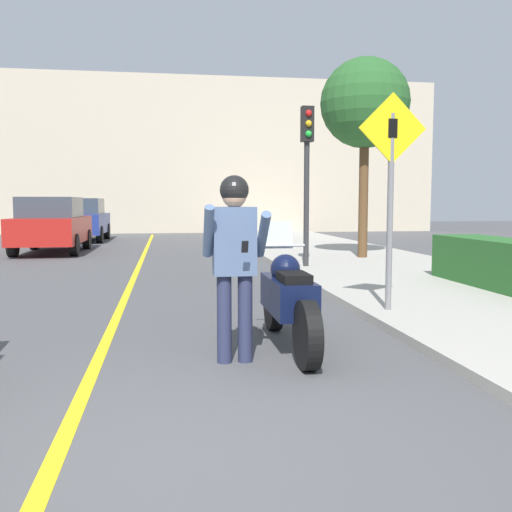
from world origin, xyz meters
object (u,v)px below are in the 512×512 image
Objects in this scene: street_tree at (365,104)px; parked_car_blue at (81,219)px; person_biker at (235,248)px; traffic_light at (307,155)px; motorcycle at (288,299)px; parked_car_red at (52,225)px; crossing_sign at (391,181)px.

street_tree is 1.20× the size of parked_car_blue.
person_biker is at bearing -116.42° from street_tree.
traffic_light is 0.83× the size of parked_car_blue.
traffic_light is 12.82m from parked_car_blue.
traffic_light is (2.43, 7.00, 1.45)m from person_biker.
motorcycle is 13.04m from parked_car_red.
person_biker is 7.55m from traffic_light.
street_tree is at bearing 42.74° from traffic_light.
person_biker is at bearing -77.60° from parked_car_blue.
parked_car_blue is (-8.32, 9.19, -3.13)m from street_tree.
person_biker reaches higher than parked_car_red.
traffic_light reaches higher than motorcycle.
parked_car_red is (-6.31, 10.87, -0.94)m from crossing_sign.
motorcycle is at bearing 38.50° from person_biker.
street_tree reaches higher than parked_car_red.
traffic_light is 3.01m from street_tree.
crossing_sign is 5.27m from traffic_light.
motorcycle is 0.66× the size of traffic_light.
crossing_sign is 0.56× the size of street_tree.
crossing_sign is 17.37m from parked_car_blue.
person_biker is 2.96m from crossing_sign.
traffic_light is (0.18, 5.21, 0.75)m from crossing_sign.
street_tree is (3.75, 8.30, 3.48)m from motorcycle.
person_biker reaches higher than motorcycle.
traffic_light is 0.83× the size of parked_car_red.
motorcycle is at bearing -75.34° from parked_car_blue.
traffic_light reaches higher than parked_car_red.
motorcycle is 0.98m from person_biker.
parked_car_red and parked_car_blue have the same top height.
person_biker is at bearing -141.50° from motorcycle.
motorcycle is at bearing -141.67° from crossing_sign.
traffic_light is (1.81, 6.50, 2.04)m from motorcycle.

